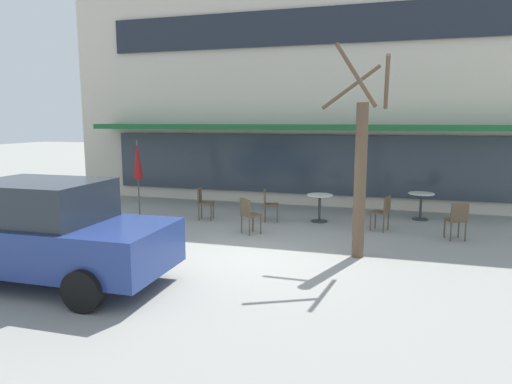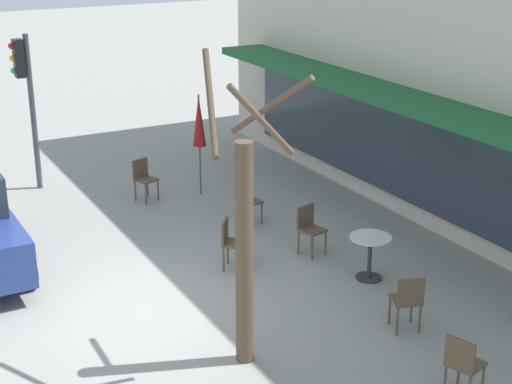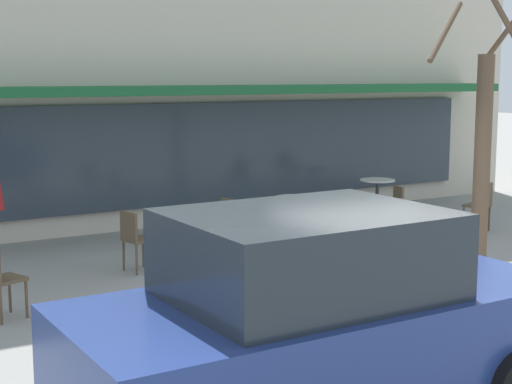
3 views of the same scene
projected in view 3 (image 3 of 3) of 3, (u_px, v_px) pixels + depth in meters
ground_plane at (397, 301)px, 9.86m from camera, size 80.00×80.00×0.00m
building_facade at (110, 27)px, 17.76m from camera, size 16.58×9.10×7.79m
cafe_table_near_wall at (295, 211)px, 13.37m from camera, size 0.70×0.70×0.76m
cafe_table_streetside at (377, 191)px, 15.63m from camera, size 0.70×0.70×0.76m
cafe_chair_0 at (481, 203)px, 14.17m from camera, size 0.50×0.50×0.89m
cafe_chair_2 at (393, 207)px, 13.74m from camera, size 0.51×0.51×0.89m
cafe_chair_3 at (281, 239)px, 11.07m from camera, size 0.56×0.56×0.89m
cafe_chair_4 at (135, 236)px, 11.24m from camera, size 0.47×0.47×0.89m
cafe_chair_5 at (235, 221)px, 12.41m from camera, size 0.48×0.48×0.89m
parked_sedan at (318, 317)px, 6.32m from camera, size 4.22×2.06×1.76m
street_tree at (482, 146)px, 11.27m from camera, size 1.34×1.42×4.22m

